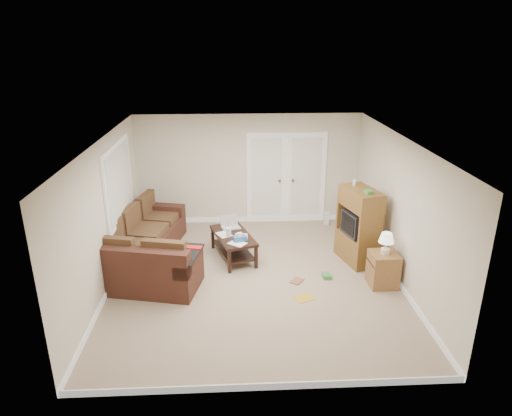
{
  "coord_description": "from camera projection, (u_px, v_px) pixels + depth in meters",
  "views": [
    {
      "loc": [
        -0.35,
        -7.17,
        4.05
      ],
      "look_at": [
        0.06,
        0.67,
        1.1
      ],
      "focal_mm": 32.0,
      "sensor_mm": 36.0,
      "label": 1
    }
  ],
  "objects": [
    {
      "name": "window_left",
      "position": [
        119.0,
        182.0,
        8.41
      ],
      "size": [
        0.05,
        1.92,
        1.42
      ],
      "color": "silver",
      "rests_on": "wall_left"
    },
    {
      "name": "ceiling",
      "position": [
        255.0,
        141.0,
        7.26
      ],
      "size": [
        5.0,
        5.5,
        0.02
      ],
      "primitive_type": "cube",
      "color": "white",
      "rests_on": "wall_back"
    },
    {
      "name": "floor_book",
      "position": [
        293.0,
        279.0,
        8.1
      ],
      "size": [
        0.29,
        0.3,
        0.02
      ],
      "primitive_type": "imported",
      "rotation": [
        0.0,
        0.0,
        -0.63
      ],
      "color": "brown",
      "rests_on": "floor"
    },
    {
      "name": "wall_right",
      "position": [
        400.0,
        211.0,
        7.83
      ],
      "size": [
        0.02,
        5.5,
        2.5
      ],
      "primitive_type": "cube",
      "color": "beige",
      "rests_on": "floor"
    },
    {
      "name": "floor_greenbox",
      "position": [
        327.0,
        276.0,
        8.17
      ],
      "size": [
        0.15,
        0.2,
        0.08
      ],
      "primitive_type": "cube",
      "rotation": [
        0.0,
        0.0,
        0.05
      ],
      "color": "#3B823C",
      "rests_on": "floor"
    },
    {
      "name": "space_heater",
      "position": [
        326.0,
        218.0,
        10.47
      ],
      "size": [
        0.14,
        0.12,
        0.3
      ],
      "primitive_type": "cube",
      "rotation": [
        0.0,
        0.0,
        -0.24
      ],
      "color": "silver",
      "rests_on": "floor"
    },
    {
      "name": "sectional_sofa",
      "position": [
        144.0,
        251.0,
        8.44
      ],
      "size": [
        2.05,
        3.18,
        0.88
      ],
      "rotation": [
        0.0,
        0.0,
        -0.21
      ],
      "color": "#45241A",
      "rests_on": "floor"
    },
    {
      "name": "wall_left",
      "position": [
        105.0,
        217.0,
        7.58
      ],
      "size": [
        0.02,
        5.5,
        2.5
      ],
      "primitive_type": "cube",
      "color": "beige",
      "rests_on": "floor"
    },
    {
      "name": "coffee_table",
      "position": [
        233.0,
        245.0,
        8.85
      ],
      "size": [
        0.95,
        1.34,
        0.83
      ],
      "rotation": [
        0.0,
        0.0,
        0.31
      ],
      "color": "black",
      "rests_on": "floor"
    },
    {
      "name": "tv_armoire",
      "position": [
        359.0,
        225.0,
        8.57
      ],
      "size": [
        0.71,
        1.0,
        1.55
      ],
      "rotation": [
        0.0,
        0.0,
        0.27
      ],
      "color": "brown",
      "rests_on": "floor"
    },
    {
      "name": "baseboards",
      "position": [
        255.0,
        276.0,
        8.13
      ],
      "size": [
        5.0,
        5.5,
        0.1
      ],
      "primitive_type": null,
      "color": "silver",
      "rests_on": "floor"
    },
    {
      "name": "floor_magazine",
      "position": [
        304.0,
        298.0,
        7.54
      ],
      "size": [
        0.38,
        0.34,
        0.01
      ],
      "primitive_type": "cube",
      "rotation": [
        0.0,
        0.0,
        0.38
      ],
      "color": "#BF8E21",
      "rests_on": "floor"
    },
    {
      "name": "side_cabinet",
      "position": [
        383.0,
        267.0,
        7.83
      ],
      "size": [
        0.48,
        0.48,
        0.98
      ],
      "rotation": [
        0.0,
        0.0,
        0.02
      ],
      "color": "olive",
      "rests_on": "floor"
    },
    {
      "name": "wall_front",
      "position": [
        267.0,
        302.0,
        5.13
      ],
      "size": [
        5.0,
        0.02,
        2.5
      ],
      "primitive_type": "cube",
      "color": "beige",
      "rests_on": "floor"
    },
    {
      "name": "floor",
      "position": [
        255.0,
        279.0,
        8.14
      ],
      "size": [
        5.5,
        5.5,
        0.0
      ],
      "primitive_type": "plane",
      "color": "tan",
      "rests_on": "ground"
    },
    {
      "name": "wall_back",
      "position": [
        249.0,
        170.0,
        10.28
      ],
      "size": [
        5.0,
        0.02,
        2.5
      ],
      "primitive_type": "cube",
      "color": "beige",
      "rests_on": "floor"
    },
    {
      "name": "french_doors",
      "position": [
        286.0,
        179.0,
        10.36
      ],
      "size": [
        1.8,
        0.05,
        2.13
      ],
      "color": "silver",
      "rests_on": "floor"
    }
  ]
}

